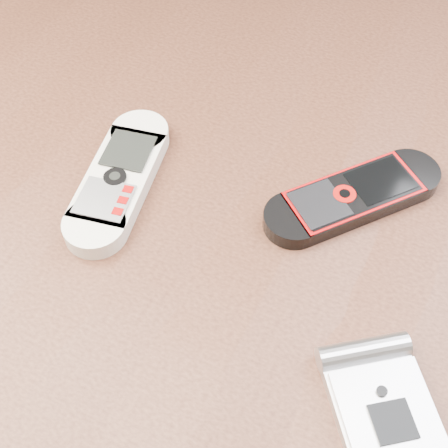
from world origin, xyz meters
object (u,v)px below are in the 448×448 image
(nokia_white, at_px, (119,179))
(motorola_razr, at_px, (392,431))
(table, at_px, (219,298))
(nokia_black_red, at_px, (353,196))

(nokia_white, distance_m, motorola_razr, 0.28)
(table, relative_size, nokia_black_red, 7.69)
(table, distance_m, nokia_white, 0.15)
(table, bearing_deg, nokia_white, 175.85)
(nokia_white, bearing_deg, nokia_black_red, 9.44)
(table, relative_size, nokia_white, 7.92)
(table, height_order, nokia_black_red, nokia_black_red)
(nokia_white, relative_size, motorola_razr, 1.28)
(nokia_black_red, distance_m, motorola_razr, 0.19)
(nokia_white, relative_size, nokia_black_red, 0.97)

